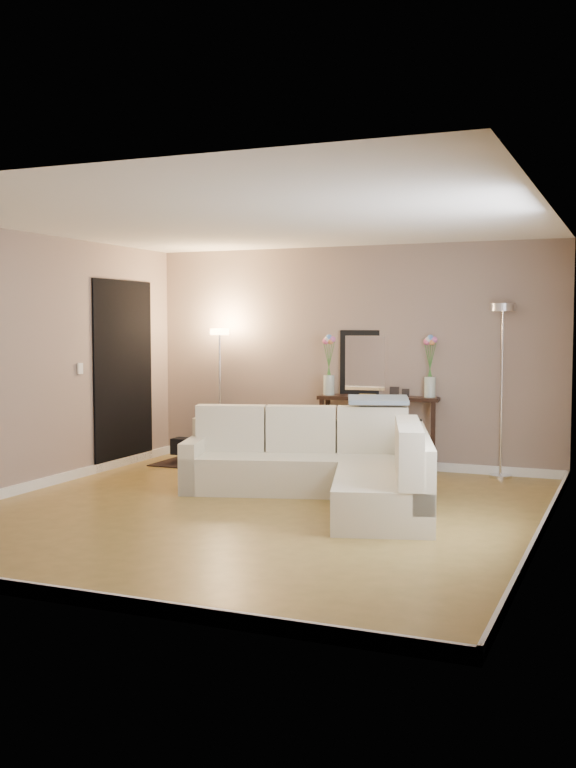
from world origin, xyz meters
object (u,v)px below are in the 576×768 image
at_px(sectional_sofa, 333,467).
at_px(floor_lamp_lit, 220,368).
at_px(console_table, 371,428).
at_px(floor_lamp_unlit, 502,355).

relative_size(sectional_sofa, floor_lamp_lit, 1.81).
relative_size(console_table, floor_lamp_unlit, 0.75).
xyz_separation_m(sectional_sofa, floor_lamp_lit, (-2.05, 1.63, 0.84)).
relative_size(console_table, floor_lamp_lit, 0.88).
distance_m(console_table, floor_lamp_unlit, 1.71).
bearing_deg(console_table, floor_lamp_unlit, 0.64).
bearing_deg(sectional_sofa, console_table, 94.92).
xyz_separation_m(console_table, floor_lamp_unlit, (1.48, 0.02, 0.87)).
distance_m(console_table, floor_lamp_lit, 2.02).
bearing_deg(floor_lamp_lit, floor_lamp_unlit, 2.46).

